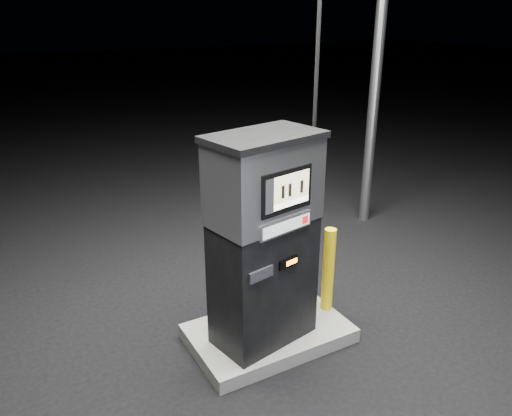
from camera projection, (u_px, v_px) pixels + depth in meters
ground at (268, 339)px, 5.21m from camera, size 80.00×80.00×0.00m
pump_island at (269, 333)px, 5.18m from camera, size 1.60×1.00×0.15m
fuel_dispenser at (264, 240)px, 4.63m from camera, size 1.19×0.80×4.29m
bollard_left at (220, 301)px, 4.72m from camera, size 0.15×0.15×0.98m
bollard_right at (328, 270)px, 5.32m from camera, size 0.14×0.14×0.94m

